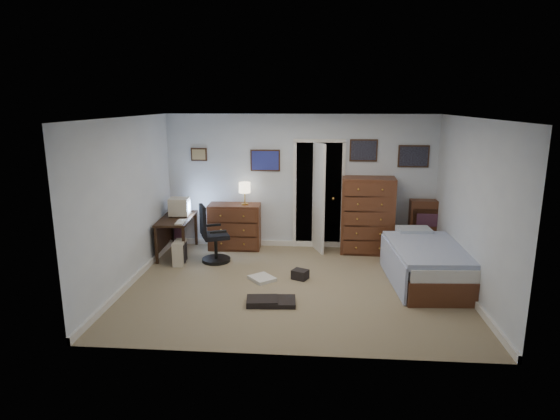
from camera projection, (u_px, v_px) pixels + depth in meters
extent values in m
cube|color=gray|center=(294.00, 286.00, 7.08)|extent=(5.00, 4.00, 0.02)
cube|color=black|center=(176.00, 218.00, 8.42)|extent=(0.62, 1.21, 0.04)
cube|color=black|center=(156.00, 246.00, 7.96)|extent=(0.05, 0.05, 0.64)
cube|color=black|center=(184.00, 246.00, 7.95)|extent=(0.05, 0.05, 0.64)
cube|color=black|center=(172.00, 229.00, 9.03)|extent=(0.05, 0.05, 0.64)
cube|color=black|center=(196.00, 229.00, 9.03)|extent=(0.05, 0.05, 0.64)
cube|color=black|center=(163.00, 234.00, 8.49)|extent=(0.10, 1.09, 0.45)
cube|color=beige|center=(179.00, 206.00, 8.52)|extent=(0.36, 0.35, 0.31)
cube|color=#8CB2F2|center=(189.00, 206.00, 8.51)|extent=(0.03, 0.25, 0.20)
cube|color=beige|center=(180.00, 215.00, 8.55)|extent=(0.24, 0.24, 0.02)
cube|color=beige|center=(181.00, 222.00, 8.06)|extent=(0.16, 0.37, 0.02)
cube|color=beige|center=(180.00, 253.00, 7.97)|extent=(0.21, 0.39, 0.41)
cube|color=black|center=(185.00, 253.00, 7.97)|extent=(0.02, 0.27, 0.32)
cylinder|color=black|center=(216.00, 260.00, 8.14)|extent=(0.65, 0.65, 0.06)
cylinder|color=black|center=(216.00, 248.00, 8.10)|extent=(0.07, 0.07, 0.38)
cube|color=black|center=(216.00, 236.00, 8.04)|extent=(0.55, 0.55, 0.08)
cube|color=black|center=(203.00, 220.00, 7.91)|extent=(0.20, 0.37, 0.52)
cube|color=black|center=(218.00, 232.00, 7.81)|extent=(0.28, 0.16, 0.04)
cube|color=black|center=(213.00, 225.00, 8.22)|extent=(0.28, 0.16, 0.04)
cube|color=maroon|center=(179.00, 225.00, 9.00)|extent=(0.17, 0.17, 0.79)
cube|color=#582D1B|center=(235.00, 226.00, 8.80)|extent=(0.97, 0.51, 0.85)
cylinder|color=gold|center=(245.00, 204.00, 8.68)|extent=(0.13, 0.13, 0.02)
cylinder|color=gold|center=(245.00, 197.00, 8.66)|extent=(0.03, 0.03, 0.26)
cylinder|color=beige|center=(245.00, 188.00, 8.61)|extent=(0.22, 0.22, 0.19)
cube|color=black|center=(319.00, 192.00, 9.06)|extent=(0.90, 0.60, 2.00)
cube|color=white|center=(295.00, 195.00, 8.77)|extent=(0.06, 0.05, 2.00)
cube|color=white|center=(343.00, 196.00, 8.70)|extent=(0.06, 0.05, 2.00)
cube|color=white|center=(320.00, 141.00, 8.51)|extent=(0.96, 0.05, 0.06)
cube|color=white|center=(316.00, 197.00, 8.64)|extent=(0.31, 0.77, 2.00)
sphere|color=gold|center=(333.00, 199.00, 8.47)|extent=(0.06, 0.06, 0.06)
cube|color=#582D1B|center=(367.00, 215.00, 8.53)|extent=(0.97, 0.61, 1.39)
cube|color=#582D1B|center=(439.00, 226.00, 8.60)|extent=(1.08, 0.29, 0.97)
cube|color=black|center=(440.00, 217.00, 8.48)|extent=(0.99, 0.13, 0.32)
cube|color=maroon|center=(440.00, 220.00, 8.49)|extent=(0.86, 0.15, 0.24)
cube|color=#582D1B|center=(425.00, 270.00, 7.22)|extent=(1.11, 2.04, 0.35)
cube|color=white|center=(426.00, 254.00, 7.16)|extent=(1.07, 2.00, 0.18)
cube|color=#657BBD|center=(428.00, 249.00, 7.04)|extent=(1.15, 1.75, 0.10)
cube|color=#657BBD|center=(392.00, 266.00, 7.11)|extent=(0.14, 1.68, 0.53)
cube|color=slate|center=(414.00, 232.00, 7.85)|extent=(0.57, 0.41, 0.13)
cube|color=#331E11|center=(199.00, 154.00, 8.75)|extent=(0.30, 0.03, 0.24)
cube|color=#959351|center=(199.00, 155.00, 8.73)|extent=(0.25, 0.01, 0.19)
cube|color=#331E11|center=(265.00, 160.00, 8.68)|extent=(0.55, 0.03, 0.40)
cube|color=navy|center=(265.00, 161.00, 8.66)|extent=(0.50, 0.01, 0.35)
cube|color=#331E11|center=(364.00, 150.00, 8.49)|extent=(0.50, 0.03, 0.40)
cube|color=black|center=(364.00, 150.00, 8.48)|extent=(0.45, 0.01, 0.35)
cube|color=#331E11|center=(414.00, 156.00, 8.45)|extent=(0.55, 0.03, 0.40)
cube|color=black|center=(414.00, 156.00, 8.43)|extent=(0.50, 0.01, 0.35)
cube|color=black|center=(278.00, 302.00, 6.43)|extent=(0.50, 0.40, 0.06)
cube|color=black|center=(300.00, 274.00, 7.32)|extent=(0.29, 0.27, 0.15)
cube|color=black|center=(262.00, 301.00, 6.41)|extent=(0.45, 0.36, 0.08)
cube|color=silver|center=(262.00, 278.00, 7.29)|extent=(0.48, 0.49, 0.05)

